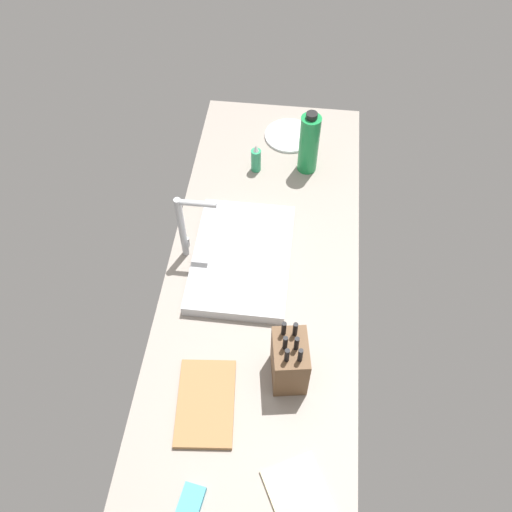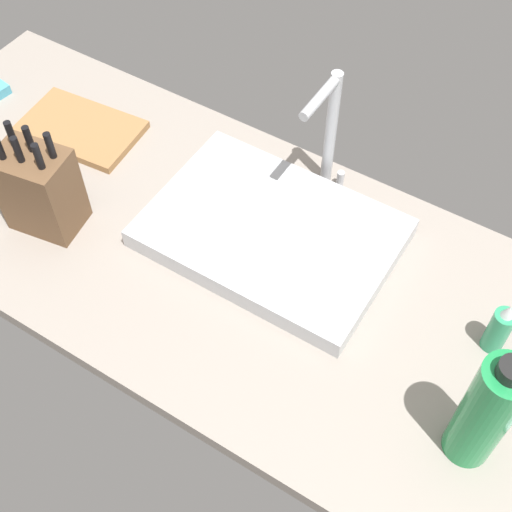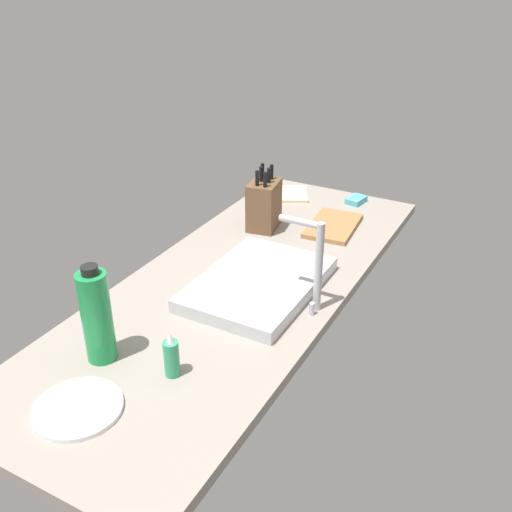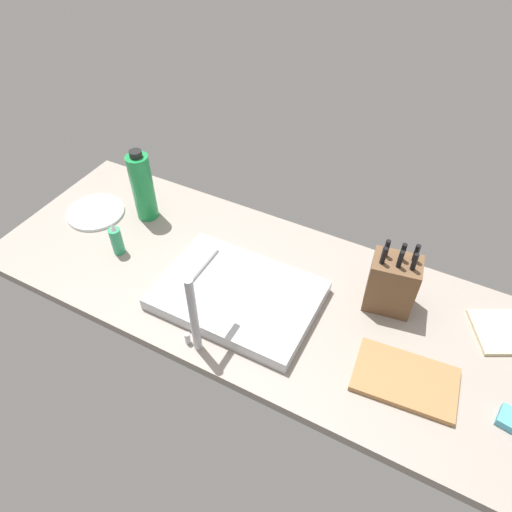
% 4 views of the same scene
% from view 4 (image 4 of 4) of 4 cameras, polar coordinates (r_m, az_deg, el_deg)
% --- Properties ---
extents(countertop_slab, '(1.80, 0.68, 0.04)m').
position_cam_4_polar(countertop_slab, '(1.51, -0.34, -3.99)').
color(countertop_slab, gray).
rests_on(countertop_slab, ground).
extents(sink_basin, '(0.49, 0.34, 0.04)m').
position_cam_4_polar(sink_basin, '(1.44, -2.27, -4.84)').
color(sink_basin, '#B7BABF').
rests_on(sink_basin, countertop_slab).
extents(faucet, '(0.05, 0.14, 0.29)m').
position_cam_4_polar(faucet, '(1.23, -7.50, -6.19)').
color(faucet, '#B7BABF').
rests_on(faucet, countertop_slab).
extents(knife_block, '(0.15, 0.12, 0.24)m').
position_cam_4_polar(knife_block, '(1.43, 16.43, -3.24)').
color(knife_block, brown).
rests_on(knife_block, countertop_slab).
extents(cutting_board, '(0.29, 0.19, 0.02)m').
position_cam_4_polar(cutting_board, '(1.35, 17.92, -14.27)').
color(cutting_board, '#9E7042').
rests_on(cutting_board, countertop_slab).
extents(soap_bottle, '(0.04, 0.04, 0.13)m').
position_cam_4_polar(soap_bottle, '(1.63, -16.83, 1.91)').
color(soap_bottle, '#2D9966').
rests_on(soap_bottle, countertop_slab).
extents(water_bottle, '(0.08, 0.08, 0.28)m').
position_cam_4_polar(water_bottle, '(1.71, -13.82, 8.29)').
color(water_bottle, '#1E8E47').
rests_on(water_bottle, countertop_slab).
extents(dinner_plate, '(0.21, 0.21, 0.01)m').
position_cam_4_polar(dinner_plate, '(1.85, -19.16, 5.12)').
color(dinner_plate, white).
rests_on(dinner_plate, countertop_slab).
extents(dish_towel, '(0.23, 0.22, 0.01)m').
position_cam_4_polar(dish_towel, '(1.56, 28.35, -8.22)').
color(dish_towel, beige).
rests_on(dish_towel, countertop_slab).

